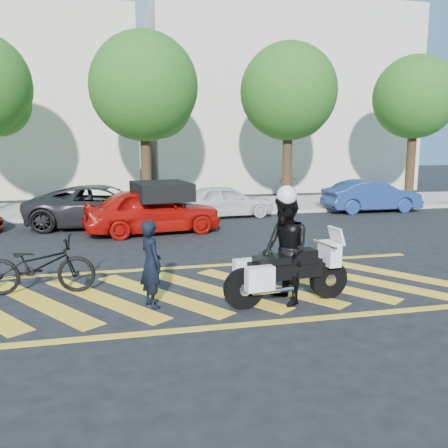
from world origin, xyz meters
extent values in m
plane|color=black|center=(0.00, 0.00, 0.00)|extent=(90.00, 90.00, 0.00)
cube|color=#9E998E|center=(0.00, 12.00, 0.07)|extent=(60.00, 5.00, 0.15)
cube|color=yellow|center=(-2.80, 0.00, 0.00)|extent=(2.43, 3.21, 0.01)
cube|color=yellow|center=(-1.70, 0.00, 0.00)|extent=(2.43, 3.21, 0.01)
cube|color=yellow|center=(-0.60, 0.00, 0.00)|extent=(2.43, 3.21, 0.01)
cube|color=yellow|center=(0.50, 0.00, 0.00)|extent=(2.43, 3.21, 0.01)
cube|color=yellow|center=(1.60, 0.00, 0.00)|extent=(2.43, 3.21, 0.01)
cube|color=yellow|center=(2.70, 0.00, 0.00)|extent=(2.43, 3.21, 0.01)
cube|color=yellow|center=(3.80, 0.00, 0.00)|extent=(2.43, 3.21, 0.01)
cube|color=yellow|center=(4.90, 0.00, 0.00)|extent=(2.43, 3.21, 0.01)
cube|color=yellow|center=(0.00, -1.90, 0.00)|extent=(12.00, 0.20, 0.01)
cube|color=yellow|center=(0.00, 1.90, 0.00)|extent=(12.00, 0.20, 0.01)
cube|color=beige|center=(9.00, 21.00, 5.50)|extent=(16.00, 8.00, 11.00)
cylinder|color=black|center=(0.00, 12.00, 2.00)|extent=(0.44, 0.44, 4.00)
sphere|color=#2B5617|center=(0.00, 12.00, 5.26)|extent=(4.60, 4.60, 4.60)
sphere|color=#2B5617|center=(0.60, 12.30, 4.58)|extent=(2.99, 2.99, 2.99)
cylinder|color=black|center=(6.50, 12.00, 2.00)|extent=(0.44, 0.44, 4.00)
sphere|color=#2B5617|center=(6.50, 12.00, 5.21)|extent=(4.40, 4.40, 4.40)
sphere|color=#2B5617|center=(7.10, 12.30, 4.55)|extent=(2.86, 2.86, 2.86)
cylinder|color=black|center=(13.00, 12.00, 2.00)|extent=(0.44, 0.44, 4.00)
sphere|color=#2B5617|center=(13.00, 12.00, 5.10)|extent=(4.00, 4.00, 4.00)
sphere|color=#2B5617|center=(13.60, 12.30, 4.50)|extent=(2.60, 2.60, 2.60)
imported|color=black|center=(-0.79, -0.66, 0.79)|extent=(0.55, 0.67, 1.59)
imported|color=black|center=(-2.89, 0.60, 0.57)|extent=(2.21, 0.92, 1.13)
cylinder|color=black|center=(0.80, -1.14, 0.37)|extent=(0.75, 0.24, 0.74)
cylinder|color=silver|center=(0.80, -1.14, 0.37)|extent=(0.24, 0.20, 0.22)
cylinder|color=black|center=(2.53, -0.93, 0.37)|extent=(0.75, 0.24, 0.74)
cylinder|color=silver|center=(2.53, -0.93, 0.37)|extent=(0.24, 0.20, 0.22)
cube|color=black|center=(1.61, -1.04, 0.65)|extent=(1.42, 0.45, 0.33)
cube|color=black|center=(1.94, -1.00, 0.87)|extent=(0.54, 0.39, 0.25)
cube|color=black|center=(1.33, -1.07, 0.85)|extent=(0.65, 0.45, 0.13)
cube|color=silver|center=(2.53, -0.93, 0.87)|extent=(0.30, 0.49, 0.45)
cube|color=silver|center=(0.95, -0.83, 0.61)|extent=(0.52, 0.26, 0.42)
cube|color=silver|center=(1.01, -1.40, 0.61)|extent=(0.52, 0.26, 0.42)
imported|color=black|center=(1.61, -1.03, 1.01)|extent=(0.87, 1.06, 2.01)
imported|color=#A80C07|center=(-0.20, 6.41, 0.75)|extent=(4.62, 2.39, 1.50)
imported|color=black|center=(-1.73, 7.99, 0.73)|extent=(5.53, 3.03, 1.47)
imported|color=silver|center=(2.89, 9.20, 0.64)|extent=(3.87, 1.77, 1.29)
imported|color=navy|center=(9.31, 9.20, 0.68)|extent=(4.12, 1.47, 1.35)
imported|color=brown|center=(7.03, 13.12, 0.95)|extent=(0.97, 0.89, 1.60)
camera|label=1|loc=(-1.38, -8.97, 2.94)|focal=38.00mm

